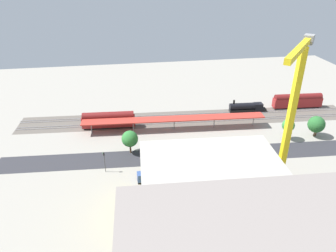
{
  "coord_description": "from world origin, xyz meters",
  "views": [
    {
      "loc": [
        24.56,
        83.63,
        52.68
      ],
      "look_at": [
        11.35,
        1.31,
        9.69
      ],
      "focal_mm": 34.02,
      "sensor_mm": 36.0,
      "label": 1
    }
  ],
  "objects_px": {
    "tower_crane": "(290,114)",
    "traffic_light": "(104,159)",
    "street_tree_2": "(318,125)",
    "street_tree_3": "(130,139)",
    "box_truck_2": "(203,170)",
    "parked_car_4": "(169,162)",
    "freight_coach_far": "(108,120)",
    "street_tree_1": "(316,124)",
    "parked_car_1": "(231,157)",
    "box_truck_0": "(167,170)",
    "locomotive": "(248,107)",
    "passenger_coach": "(298,101)",
    "parked_car_3": "(190,161)",
    "parked_car_0": "(247,155)",
    "box_truck_1": "(156,175)",
    "street_tree_0": "(288,125)",
    "parked_car_2": "(209,158)",
    "platform_canopy_near": "(174,119)",
    "construction_building": "(209,187)"
  },
  "relations": [
    {
      "from": "tower_crane",
      "to": "traffic_light",
      "type": "relative_size",
      "value": 6.11
    },
    {
      "from": "street_tree_2",
      "to": "street_tree_3",
      "type": "relative_size",
      "value": 0.85
    },
    {
      "from": "tower_crane",
      "to": "box_truck_2",
      "type": "xyz_separation_m",
      "value": [
        16.75,
        -10.21,
        -20.39
      ]
    },
    {
      "from": "parked_car_4",
      "to": "tower_crane",
      "type": "distance_m",
      "value": 36.97
    },
    {
      "from": "freight_coach_far",
      "to": "street_tree_1",
      "type": "distance_m",
      "value": 70.98
    },
    {
      "from": "parked_car_1",
      "to": "box_truck_0",
      "type": "xyz_separation_m",
      "value": [
        20.08,
        5.12,
        0.85
      ]
    },
    {
      "from": "box_truck_2",
      "to": "street_tree_1",
      "type": "height_order",
      "value": "street_tree_1"
    },
    {
      "from": "locomotive",
      "to": "parked_car_1",
      "type": "relative_size",
      "value": 3.32
    },
    {
      "from": "passenger_coach",
      "to": "parked_car_3",
      "type": "xyz_separation_m",
      "value": [
        51.51,
        32.22,
        -2.39
      ]
    },
    {
      "from": "passenger_coach",
      "to": "parked_car_0",
      "type": "relative_size",
      "value": 4.63
    },
    {
      "from": "parked_car_1",
      "to": "box_truck_2",
      "type": "relative_size",
      "value": 0.49
    },
    {
      "from": "parked_car_1",
      "to": "box_truck_1",
      "type": "height_order",
      "value": "box_truck_1"
    },
    {
      "from": "tower_crane",
      "to": "box_truck_2",
      "type": "distance_m",
      "value": 28.29
    },
    {
      "from": "passenger_coach",
      "to": "box_truck_1",
      "type": "xyz_separation_m",
      "value": [
        62.32,
        38.88,
        -1.62
      ]
    },
    {
      "from": "street_tree_0",
      "to": "traffic_light",
      "type": "distance_m",
      "value": 59.89
    },
    {
      "from": "passenger_coach",
      "to": "parked_car_3",
      "type": "distance_m",
      "value": 60.8
    },
    {
      "from": "street_tree_0",
      "to": "street_tree_2",
      "type": "height_order",
      "value": "street_tree_0"
    },
    {
      "from": "parked_car_2",
      "to": "street_tree_2",
      "type": "xyz_separation_m",
      "value": [
        -40.04,
        -9.12,
        3.32
      ]
    },
    {
      "from": "platform_canopy_near",
      "to": "street_tree_3",
      "type": "relative_size",
      "value": 8.59
    },
    {
      "from": "construction_building",
      "to": "box_truck_0",
      "type": "height_order",
      "value": "construction_building"
    },
    {
      "from": "passenger_coach",
      "to": "box_truck_0",
      "type": "bearing_deg",
      "value": 32.25
    },
    {
      "from": "box_truck_1",
      "to": "street_tree_1",
      "type": "distance_m",
      "value": 58.2
    },
    {
      "from": "parked_car_2",
      "to": "street_tree_3",
      "type": "xyz_separation_m",
      "value": [
        22.84,
        -8.31,
        4.06
      ]
    },
    {
      "from": "parked_car_2",
      "to": "parked_car_3",
      "type": "bearing_deg",
      "value": 2.17
    },
    {
      "from": "parked_car_0",
      "to": "traffic_light",
      "type": "distance_m",
      "value": 42.63
    },
    {
      "from": "locomotive",
      "to": "parked_car_2",
      "type": "relative_size",
      "value": 3.07
    },
    {
      "from": "tower_crane",
      "to": "box_truck_0",
      "type": "xyz_separation_m",
      "value": [
        26.42,
        -11.49,
        -20.45
      ]
    },
    {
      "from": "freight_coach_far",
      "to": "parked_car_2",
      "type": "height_order",
      "value": "freight_coach_far"
    },
    {
      "from": "box_truck_1",
      "to": "street_tree_1",
      "type": "height_order",
      "value": "street_tree_1"
    },
    {
      "from": "street_tree_2",
      "to": "parked_car_1",
      "type": "bearing_deg",
      "value": 15.5
    },
    {
      "from": "street_tree_0",
      "to": "parked_car_3",
      "type": "bearing_deg",
      "value": 13.83
    },
    {
      "from": "box_truck_0",
      "to": "street_tree_1",
      "type": "relative_size",
      "value": 1.35
    },
    {
      "from": "parked_car_0",
      "to": "street_tree_1",
      "type": "height_order",
      "value": "street_tree_1"
    },
    {
      "from": "street_tree_3",
      "to": "parked_car_0",
      "type": "bearing_deg",
      "value": 167.1
    },
    {
      "from": "locomotive",
      "to": "traffic_light",
      "type": "bearing_deg",
      "value": 30.79
    },
    {
      "from": "platform_canopy_near",
      "to": "traffic_light",
      "type": "bearing_deg",
      "value": 43.05
    },
    {
      "from": "box_truck_2",
      "to": "street_tree_1",
      "type": "relative_size",
      "value": 1.23
    },
    {
      "from": "tower_crane",
      "to": "box_truck_2",
      "type": "bearing_deg",
      "value": -31.38
    },
    {
      "from": "box_truck_0",
      "to": "street_tree_2",
      "type": "relative_size",
      "value": 1.57
    },
    {
      "from": "locomotive",
      "to": "street_tree_3",
      "type": "height_order",
      "value": "street_tree_3"
    },
    {
      "from": "parked_car_4",
      "to": "box_truck_1",
      "type": "relative_size",
      "value": 0.45
    },
    {
      "from": "passenger_coach",
      "to": "platform_canopy_near",
      "type": "bearing_deg",
      "value": 11.62
    },
    {
      "from": "parked_car_4",
      "to": "parked_car_1",
      "type": "bearing_deg",
      "value": 178.89
    },
    {
      "from": "parked_car_2",
      "to": "traffic_light",
      "type": "xyz_separation_m",
      "value": [
        30.39,
        0.82,
        3.42
      ]
    },
    {
      "from": "traffic_light",
      "to": "parked_car_1",
      "type": "bearing_deg",
      "value": -178.95
    },
    {
      "from": "platform_canopy_near",
      "to": "parked_car_3",
      "type": "distance_m",
      "value": 21.73
    },
    {
      "from": "locomotive",
      "to": "passenger_coach",
      "type": "distance_m",
      "value": 20.96
    },
    {
      "from": "passenger_coach",
      "to": "locomotive",
      "type": "bearing_deg",
      "value": -0.01
    },
    {
      "from": "street_tree_3",
      "to": "traffic_light",
      "type": "relative_size",
      "value": 1.17
    },
    {
      "from": "parked_car_0",
      "to": "freight_coach_far",
      "type": "bearing_deg",
      "value": -32.12
    }
  ]
}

